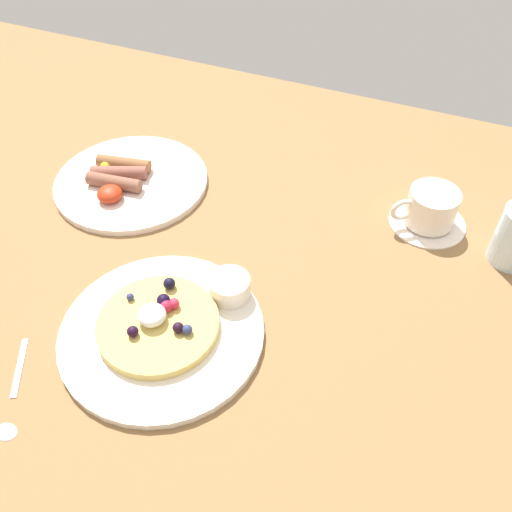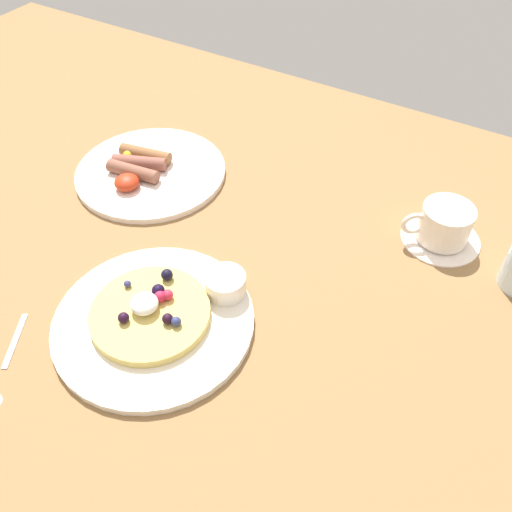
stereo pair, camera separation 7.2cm
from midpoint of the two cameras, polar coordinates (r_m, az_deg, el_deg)
The scene contains 9 objects.
ground_plane at distance 0.83m, azimuth 0.29°, elevation -2.17°, with size 2.08×1.15×0.03m, color olive.
pancake_plate at distance 0.75m, azimuth -8.03°, elevation -7.01°, with size 0.28×0.28×0.01m, color white.
pancake_with_berries at distance 0.74m, azimuth -8.37°, elevation -5.99°, with size 0.16×0.16×0.04m.
syrup_ramekin at distance 0.76m, azimuth -0.54°, elevation -3.10°, with size 0.06×0.06×0.03m.
breakfast_plate at distance 1.00m, azimuth -8.98°, elevation 8.65°, with size 0.27×0.27×0.01m, color white.
fried_breakfast at distance 0.99m, azimuth -10.57°, elevation 9.32°, with size 0.13×0.12×0.03m.
coffee_saucer at distance 0.92m, azimuth 21.00°, elevation 1.66°, with size 0.12×0.12×0.01m, color white.
coffee_cup at distance 0.90m, azimuth 21.45°, elevation 3.17°, with size 0.10×0.08×0.06m.
teaspoon at distance 0.76m, azimuth -22.91°, elevation -11.78°, with size 0.08×0.13×0.01m.
Camera 2 is at (0.31, -0.46, 0.60)m, focal length 37.95 mm.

